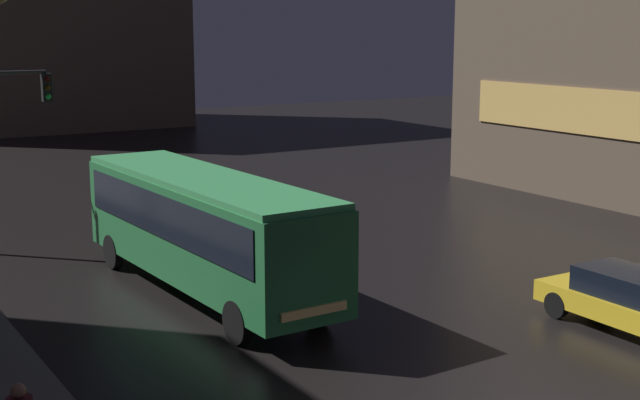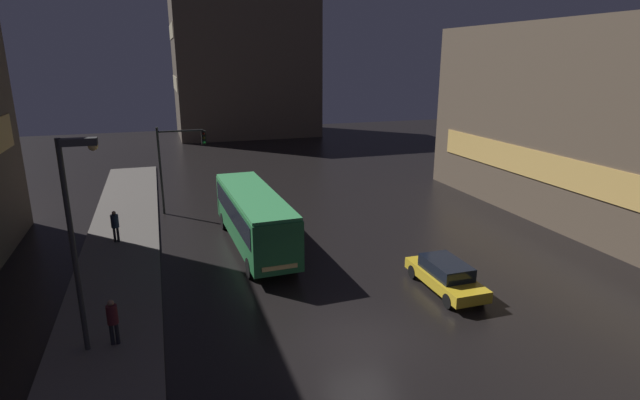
{
  "view_description": "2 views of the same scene",
  "coord_description": "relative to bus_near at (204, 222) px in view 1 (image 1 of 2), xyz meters",
  "views": [
    {
      "loc": [
        -11.29,
        -10.13,
        6.94
      ],
      "look_at": [
        1.06,
        9.79,
        2.35
      ],
      "focal_mm": 50.0,
      "sensor_mm": 36.0,
      "label": 1
    },
    {
      "loc": [
        -6.54,
        -15.01,
        10.11
      ],
      "look_at": [
        1.91,
        10.91,
        2.31
      ],
      "focal_mm": 28.0,
      "sensor_mm": 36.0,
      "label": 2
    }
  ],
  "objects": [
    {
      "name": "bus_near",
      "position": [
        0.0,
        0.0,
        0.0
      ],
      "size": [
        2.75,
        10.47,
        3.15
      ],
      "rotation": [
        0.0,
        0.0,
        3.17
      ],
      "color": "#236B38",
      "rests_on": "ground"
    },
    {
      "name": "car_taxi",
      "position": [
        7.17,
        -7.8,
        -1.22
      ],
      "size": [
        1.78,
        4.51,
        1.39
      ],
      "rotation": [
        0.0,
        0.0,
        3.14
      ],
      "color": "gold",
      "rests_on": "ground"
    }
  ]
}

